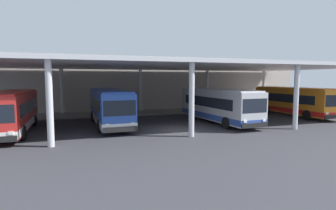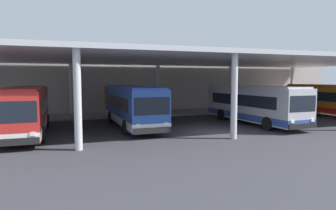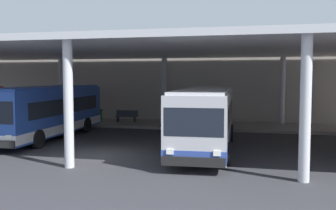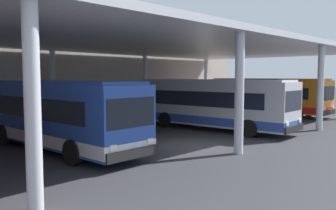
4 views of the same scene
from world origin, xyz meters
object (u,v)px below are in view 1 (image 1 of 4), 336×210
Objects in this scene: bench_waiting at (122,108)px; bus_middle_bay at (218,105)px; trash_bin at (103,109)px; bus_second_bay at (109,107)px; banner_sign at (94,98)px; bus_far_bay at (293,101)px; bus_nearest_bay at (11,111)px.

bus_middle_bay is at bearing -50.55° from bench_waiting.
bus_middle_bay is 13.23m from trash_bin.
trash_bin is (0.15, 7.30, -0.98)m from bus_second_bay.
bench_waiting is 3.62m from banner_sign.
banner_sign is at bearing -154.18° from trash_bin.
bus_far_bay is 21.46m from trash_bin.
bus_middle_bay is 13.69m from banner_sign.
bus_middle_bay is 3.33× the size of banner_sign.
bus_middle_bay is 10.59m from bus_far_bay.
bus_far_bay is at bearing 0.42° from bus_second_bay.
bench_waiting is 0.56× the size of banner_sign.
trash_bin reaches higher than bench_waiting.
bus_nearest_bay is 17.39m from bus_middle_bay.
bus_far_bay is 5.85× the size of bench_waiting.
bus_second_bay is 6.85m from banner_sign.
bus_nearest_bay is 11.30m from trash_bin.
banner_sign is at bearing -164.94° from bench_waiting.
bus_second_bay is 8.06m from bench_waiting.
bus_far_bay is 3.29× the size of banner_sign.
banner_sign is (-21.30, 6.63, 0.32)m from bus_far_bay.
banner_sign is at bearing 97.90° from bus_second_bay.
bus_nearest_bay and bus_far_bay have the same top height.
bus_second_bay is (7.47, 0.99, 0.00)m from bus_nearest_bay.
bus_middle_bay and bus_far_bay have the same top height.
bus_far_bay reaches higher than trash_bin.
bus_far_bay is 10.75× the size of trash_bin.
bus_middle_bay is (9.91, -1.57, 0.00)m from bus_second_bay.
bus_second_bay is at bearing -91.18° from trash_bin.
banner_sign is at bearing 142.42° from bus_middle_bay.
banner_sign reaches higher than bus_second_bay.
bus_second_bay is 3.31× the size of banner_sign.
trash_bin is (-20.21, 7.15, -0.98)m from bus_far_bay.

